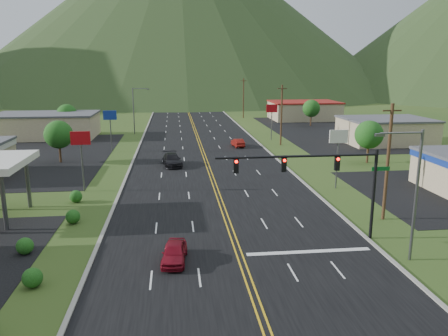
{
  "coord_description": "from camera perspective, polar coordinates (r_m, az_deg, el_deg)",
  "views": [
    {
      "loc": [
        -4.34,
        -16.08,
        12.93
      ],
      "look_at": [
        -0.19,
        19.84,
        4.5
      ],
      "focal_mm": 35.0,
      "sensor_mm": 36.0,
      "label": 1
    }
  ],
  "objects": [
    {
      "name": "utility_pole_d",
      "position": [
        152.33,
        0.14,
        10.18
      ],
      "size": [
        1.6,
        0.28,
        10.0
      ],
      "color": "#382314",
      "rests_on": "ground"
    },
    {
      "name": "utility_pole_b",
      "position": [
        73.7,
        7.51,
        6.93
      ],
      "size": [
        1.6,
        0.28,
        10.0
      ],
      "color": "#382314",
      "rests_on": "ground"
    },
    {
      "name": "building_east_far",
      "position": [
        111.41,
        10.4,
        7.41
      ],
      "size": [
        16.4,
        12.4,
        4.5
      ],
      "color": "#CBB88D",
      "rests_on": "ground"
    },
    {
      "name": "streetlight_west",
      "position": [
        86.74,
        -11.53,
        7.74
      ],
      "size": [
        3.28,
        0.25,
        9.0
      ],
      "color": "#59595E",
      "rests_on": "ground"
    },
    {
      "name": "car_red_near",
      "position": [
        30.16,
        -6.5,
        -10.96
      ],
      "size": [
        1.98,
        4.06,
        1.33
      ],
      "primitive_type": "imported",
      "rotation": [
        0.0,
        0.0,
        -0.1
      ],
      "color": "maroon",
      "rests_on": "ground"
    },
    {
      "name": "tree_east_a",
      "position": [
        62.62,
        18.42,
        4.15
      ],
      "size": [
        3.84,
        3.84,
        5.82
      ],
      "color": "#382314",
      "rests_on": "ground"
    },
    {
      "name": "car_dark_mid",
      "position": [
        58.45,
        -6.78,
        1.03
      ],
      "size": [
        2.9,
        5.63,
        1.56
      ],
      "primitive_type": "imported",
      "rotation": [
        0.0,
        0.0,
        0.14
      ],
      "color": "black",
      "rests_on": "ground"
    },
    {
      "name": "building_east_mid",
      "position": [
        80.56,
        20.36,
        4.62
      ],
      "size": [
        14.4,
        11.4,
        4.3
      ],
      "color": "#CBB88D",
      "rests_on": "ground"
    },
    {
      "name": "mountain_n",
      "position": [
        237.96,
        -5.86,
        20.2
      ],
      "size": [
        220.0,
        220.0,
        85.0
      ],
      "primitive_type": "cone",
      "color": "#263D1B",
      "rests_on": "ground"
    },
    {
      "name": "tree_west_a",
      "position": [
        63.7,
        -20.81,
        4.11
      ],
      "size": [
        3.84,
        3.84,
        5.82
      ],
      "color": "#382314",
      "rests_on": "ground"
    },
    {
      "name": "pole_sign_east_b",
      "position": [
        78.43,
        6.27,
        7.28
      ],
      "size": [
        2.0,
        0.18,
        6.4
      ],
      "color": "#59595E",
      "rests_on": "ground"
    },
    {
      "name": "pole_sign_west_b",
      "position": [
        69.21,
        -14.66,
        6.16
      ],
      "size": [
        2.0,
        0.18,
        6.4
      ],
      "color": "#59595E",
      "rests_on": "ground"
    },
    {
      "name": "utility_pole_a",
      "position": [
        39.25,
        20.6,
        0.8
      ],
      "size": [
        1.6,
        0.28,
        10.0
      ],
      "color": "#382314",
      "rests_on": "ground"
    },
    {
      "name": "car_red_far",
      "position": [
        71.96,
        1.82,
        3.3
      ],
      "size": [
        1.88,
        4.19,
        1.33
      ],
      "primitive_type": "imported",
      "rotation": [
        0.0,
        0.0,
        3.26
      ],
      "color": "maroon",
      "rests_on": "ground"
    },
    {
      "name": "building_west_far",
      "position": [
        87.99,
        -22.23,
        5.18
      ],
      "size": [
        18.4,
        11.4,
        4.5
      ],
      "color": "#CBB88D",
      "rests_on": "ground"
    },
    {
      "name": "tree_west_b",
      "position": [
        90.92,
        -19.83,
        6.64
      ],
      "size": [
        3.84,
        3.84,
        5.82
      ],
      "color": "#382314",
      "rests_on": "ground"
    },
    {
      "name": "tree_east_b",
      "position": [
        99.26,
        11.34,
        7.64
      ],
      "size": [
        3.84,
        3.84,
        5.82
      ],
      "color": "#382314",
      "rests_on": "ground"
    },
    {
      "name": "streetlight_east",
      "position": [
        31.32,
        23.39,
        -2.31
      ],
      "size": [
        3.28,
        0.25,
        9.0
      ],
      "color": "#59595E",
      "rests_on": "ground"
    },
    {
      "name": "pole_sign_west_a",
      "position": [
        47.74,
        -18.19,
        2.96
      ],
      "size": [
        2.0,
        0.18,
        6.4
      ],
      "color": "#59595E",
      "rests_on": "ground"
    },
    {
      "name": "traffic_signal",
      "position": [
        32.86,
        12.84,
        -0.59
      ],
      "size": [
        13.1,
        0.43,
        7.0
      ],
      "color": "black",
      "rests_on": "ground"
    },
    {
      "name": "utility_pole_c",
      "position": [
        112.77,
        2.56,
        9.14
      ],
      "size": [
        1.6,
        0.28,
        10.0
      ],
      "color": "#382314",
      "rests_on": "ground"
    },
    {
      "name": "pole_sign_east_a",
      "position": [
        48.02,
        14.7,
        3.25
      ],
      "size": [
        2.0,
        0.18,
        6.4
      ],
      "color": "#59595E",
      "rests_on": "ground"
    }
  ]
}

